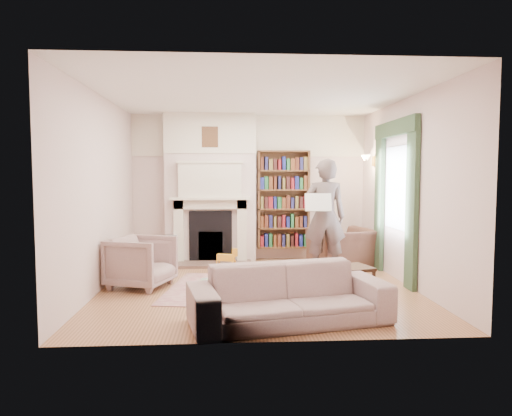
{
  "coord_description": "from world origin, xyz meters",
  "views": [
    {
      "loc": [
        -0.44,
        -6.64,
        1.66
      ],
      "look_at": [
        0.0,
        0.25,
        1.15
      ],
      "focal_mm": 32.0,
      "sensor_mm": 36.0,
      "label": 1
    }
  ],
  "objects": [
    {
      "name": "bookcase",
      "position": [
        0.65,
        2.12,
        1.18
      ],
      "size": [
        1.0,
        0.24,
        1.85
      ],
      "primitive_type": "cube",
      "color": "brown",
      "rests_on": "floor"
    },
    {
      "name": "fireplace",
      "position": [
        -0.75,
        2.05,
        1.39
      ],
      "size": [
        1.7,
        0.58,
        2.8
      ],
      "color": "beige",
      "rests_on": "floor"
    },
    {
      "name": "rocking_horse",
      "position": [
        -0.46,
        1.01,
        0.21
      ],
      "size": [
        0.5,
        0.31,
        0.41
      ],
      "primitive_type": null,
      "rotation": [
        0.0,
        0.0,
        -0.29
      ],
      "color": "gold",
      "rests_on": "rug"
    },
    {
      "name": "comic_annuals",
      "position": [
        0.14,
        -0.39,
        0.02
      ],
      "size": [
        0.42,
        0.31,
        0.02
      ],
      "color": "red",
      "rests_on": "rug"
    },
    {
      "name": "paraffin_heater",
      "position": [
        -1.48,
        1.74,
        0.28
      ],
      "size": [
        0.27,
        0.27,
        0.55
      ],
      "primitive_type": "cylinder",
      "rotation": [
        0.0,
        0.0,
        -0.11
      ],
      "color": "#B0B2B8",
      "rests_on": "floor"
    },
    {
      "name": "rug",
      "position": [
        -0.02,
        -0.18,
        0.01
      ],
      "size": [
        2.75,
        2.27,
        0.01
      ],
      "primitive_type": "cube",
      "rotation": [
        0.0,
        0.0,
        -0.15
      ],
      "color": "#C5B095",
      "rests_on": "floor"
    },
    {
      "name": "curtain_right",
      "position": [
        2.2,
        1.1,
        1.2
      ],
      "size": [
        0.07,
        0.32,
        2.4
      ],
      "primitive_type": "cube",
      "color": "#2C452C",
      "rests_on": "floor"
    },
    {
      "name": "wall_front",
      "position": [
        0.0,
        -2.25,
        1.4
      ],
      "size": [
        4.5,
        0.0,
        4.5
      ],
      "primitive_type": "plane",
      "rotation": [
        -1.57,
        0.0,
        0.0
      ],
      "color": "beige",
      "rests_on": "floor"
    },
    {
      "name": "wall_sconce",
      "position": [
        2.03,
        1.5,
        1.9
      ],
      "size": [
        0.2,
        0.24,
        0.24
      ],
      "primitive_type": null,
      "color": "gold",
      "rests_on": "wall_right"
    },
    {
      "name": "window",
      "position": [
        2.23,
        0.4,
        1.45
      ],
      "size": [
        0.02,
        0.9,
        1.3
      ],
      "primitive_type": "cube",
      "color": "silver",
      "rests_on": "wall_right"
    },
    {
      "name": "man_reading",
      "position": [
        1.18,
        0.8,
        0.96
      ],
      "size": [
        0.73,
        0.51,
        1.92
      ],
      "primitive_type": "imported",
      "rotation": [
        0.0,
        0.0,
        3.07
      ],
      "color": "#544643",
      "rests_on": "floor"
    },
    {
      "name": "floor",
      "position": [
        0.0,
        0.0,
        0.0
      ],
      "size": [
        4.5,
        4.5,
        0.0
      ],
      "primitive_type": "plane",
      "color": "brown",
      "rests_on": "ground"
    },
    {
      "name": "wall_left",
      "position": [
        -2.25,
        0.0,
        1.4
      ],
      "size": [
        0.0,
        4.5,
        4.5
      ],
      "primitive_type": "plane",
      "rotation": [
        1.57,
        0.0,
        1.57
      ],
      "color": "beige",
      "rests_on": "floor"
    },
    {
      "name": "game_box_lid",
      "position": [
        -0.48,
        0.2,
        0.04
      ],
      "size": [
        0.33,
        0.29,
        0.05
      ],
      "primitive_type": "cube",
      "rotation": [
        0.0,
        0.0,
        -0.41
      ],
      "color": "#AE2213",
      "rests_on": "rug"
    },
    {
      "name": "armchair_left",
      "position": [
        -1.7,
        0.07,
        0.38
      ],
      "size": [
        1.05,
        1.03,
        0.75
      ],
      "primitive_type": "imported",
      "rotation": [
        0.0,
        0.0,
        1.23
      ],
      "color": "#A89C8A",
      "rests_on": "floor"
    },
    {
      "name": "pelmet",
      "position": [
        2.19,
        0.4,
        2.38
      ],
      "size": [
        0.09,
        1.7,
        0.24
      ],
      "primitive_type": "cube",
      "color": "#2C452C",
      "rests_on": "wall_right"
    },
    {
      "name": "curtain_left",
      "position": [
        2.2,
        -0.3,
        1.2
      ],
      "size": [
        0.07,
        0.32,
        2.4
      ],
      "primitive_type": "cube",
      "color": "#2C452C",
      "rests_on": "floor"
    },
    {
      "name": "sofa",
      "position": [
        0.25,
        -1.68,
        0.32
      ],
      "size": [
        2.33,
        1.29,
        0.64
      ],
      "primitive_type": "imported",
      "rotation": [
        0.0,
        0.0,
        0.2
      ],
      "color": "#B2A693",
      "rests_on": "floor"
    },
    {
      "name": "coffee_table",
      "position": [
        1.09,
        -0.83,
        0.23
      ],
      "size": [
        0.79,
        0.62,
        0.45
      ],
      "primitive_type": null,
      "rotation": [
        0.0,
        0.0,
        0.27
      ],
      "color": "black",
      "rests_on": "floor"
    },
    {
      "name": "wall_back",
      "position": [
        0.0,
        2.25,
        1.4
      ],
      "size": [
        4.5,
        0.0,
        4.5
      ],
      "primitive_type": "plane",
      "rotation": [
        1.57,
        0.0,
        0.0
      ],
      "color": "beige",
      "rests_on": "floor"
    },
    {
      "name": "board_game",
      "position": [
        -0.68,
        0.21,
        0.03
      ],
      "size": [
        0.46,
        0.46,
        0.03
      ],
      "primitive_type": "cube",
      "rotation": [
        0.0,
        0.0,
        -0.21
      ],
      "color": "#D9D04C",
      "rests_on": "rug"
    },
    {
      "name": "armchair_reading",
      "position": [
        1.63,
        1.4,
        0.34
      ],
      "size": [
        1.25,
        1.16,
        0.68
      ],
      "primitive_type": "imported",
      "rotation": [
        0.0,
        0.0,
        3.42
      ],
      "color": "#482E26",
      "rests_on": "floor"
    },
    {
      "name": "newspaper",
      "position": [
        1.03,
        0.6,
        1.21
      ],
      "size": [
        0.43,
        0.15,
        0.29
      ],
      "primitive_type": "cube",
      "rotation": [
        -0.35,
        0.0,
        -0.07
      ],
      "color": "silver",
      "rests_on": "man_reading"
    },
    {
      "name": "ceiling",
      "position": [
        0.0,
        0.0,
        2.8
      ],
      "size": [
        4.5,
        4.5,
        0.0
      ],
      "primitive_type": "plane",
      "rotation": [
        3.14,
        0.0,
        0.0
      ],
      "color": "white",
      "rests_on": "wall_back"
    },
    {
      "name": "wall_right",
      "position": [
        2.25,
        0.0,
        1.4
      ],
      "size": [
        0.0,
        4.5,
        4.5
      ],
      "primitive_type": "plane",
      "rotation": [
        1.57,
        0.0,
        -1.57
      ],
      "color": "beige",
      "rests_on": "floor"
    }
  ]
}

